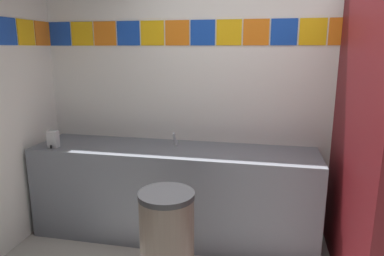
% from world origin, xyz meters
% --- Properties ---
extents(wall_back, '(4.36, 0.09, 2.83)m').
position_xyz_m(wall_back, '(-0.00, 1.51, 1.42)').
color(wall_back, white).
rests_on(wall_back, ground_plane).
extents(vanity_counter, '(2.61, 0.61, 0.86)m').
position_xyz_m(vanity_counter, '(-0.82, 1.17, 0.44)').
color(vanity_counter, slate).
rests_on(vanity_counter, ground_plane).
extents(faucet_center, '(0.04, 0.10, 0.14)m').
position_xyz_m(faucet_center, '(-0.82, 1.25, 0.92)').
color(faucet_center, silver).
rests_on(faucet_center, vanity_counter).
extents(soap_dispenser, '(0.09, 0.09, 0.16)m').
position_xyz_m(soap_dispenser, '(-1.91, 0.98, 0.94)').
color(soap_dispenser, '#B7BABF').
rests_on(soap_dispenser, vanity_counter).
extents(trash_bin, '(0.40, 0.40, 0.78)m').
position_xyz_m(trash_bin, '(-0.66, 0.37, 0.39)').
color(trash_bin, brown).
rests_on(trash_bin, ground_plane).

